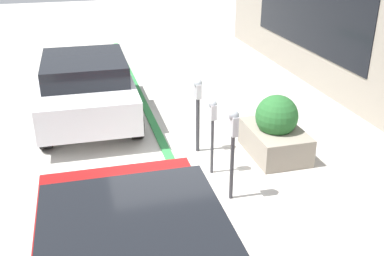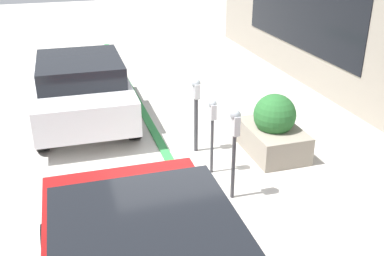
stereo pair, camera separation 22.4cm
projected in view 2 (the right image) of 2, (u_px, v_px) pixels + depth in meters
The scene contains 7 objects.
ground_plane at pixel (183, 176), 7.57m from camera, with size 40.00×40.00×0.00m, color beige.
curb_strip at pixel (178, 176), 7.54m from camera, with size 19.00×0.16×0.04m.
parking_meter_nearest at pixel (235, 135), 6.55m from camera, with size 0.19×0.16×1.46m.
parking_meter_second at pixel (213, 120), 7.30m from camera, with size 0.16×0.13×1.32m.
parking_meter_middle at pixel (196, 103), 8.04m from camera, with size 0.18×0.16×1.41m.
planter_box at pixel (273, 130), 8.18m from camera, with size 1.35×0.92×1.14m.
parked_car_middle at pixel (81, 87), 9.40m from camera, with size 3.83×1.95×1.42m.
Camera 2 is at (-6.31, 1.77, 3.87)m, focal length 42.00 mm.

